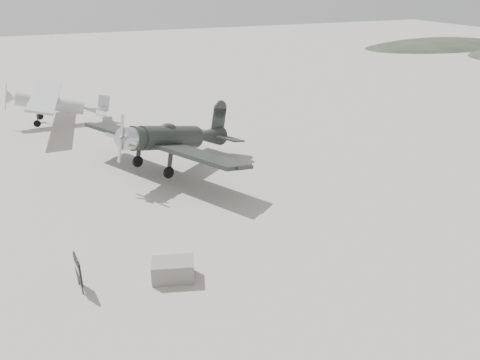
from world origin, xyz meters
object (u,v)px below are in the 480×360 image
at_px(highwing_monoplane, 54,101).
at_px(sign_board, 78,270).
at_px(lowwing_monoplane, 175,138).
at_px(equipment_block, 173,270).

height_order(highwing_monoplane, sign_board, highwing_monoplane).
distance_m(lowwing_monoplane, highwing_monoplane, 13.29).
bearing_deg(equipment_block, lowwing_monoplane, 73.87).
xyz_separation_m(lowwing_monoplane, highwing_monoplane, (-5.75, 11.98, -0.14)).
relative_size(lowwing_monoplane, sign_board, 7.89).
relative_size(highwing_monoplane, equipment_block, 6.64).
distance_m(lowwing_monoplane, sign_board, 11.30).
bearing_deg(lowwing_monoplane, equipment_block, -134.50).
bearing_deg(sign_board, highwing_monoplane, 82.21).
xyz_separation_m(lowwing_monoplane, sign_board, (-6.10, -9.45, -1.10)).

